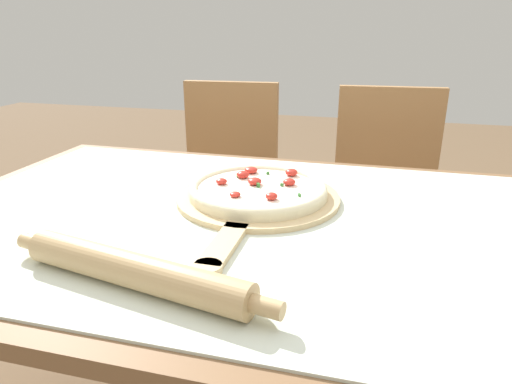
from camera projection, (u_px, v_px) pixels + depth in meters
The scene contains 7 objects.
dining_table at pixel (247, 260), 0.98m from camera, with size 1.41×0.92×0.73m.
towel_cloth at pixel (247, 217), 0.95m from camera, with size 1.33×0.84×0.00m.
pizza_peel at pixel (257, 200), 1.01m from camera, with size 0.37×0.54×0.01m.
pizza at pixel (259, 189), 1.03m from camera, with size 0.31×0.31×0.04m.
rolling_pin at pixel (135, 271), 0.68m from camera, with size 0.48×0.13×0.05m.
chair_left at pixel (227, 179), 1.84m from camera, with size 0.42×0.42×0.90m.
chair_right at pixel (385, 193), 1.69m from camera, with size 0.42×0.42×0.90m.
Camera 1 is at (0.24, -0.84, 1.11)m, focal length 32.00 mm.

